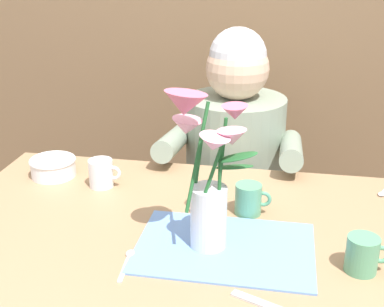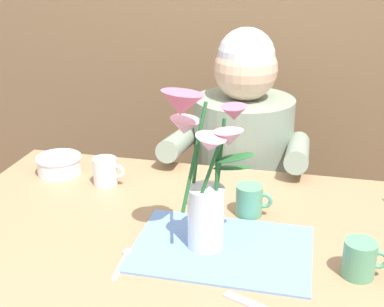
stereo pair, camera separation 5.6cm
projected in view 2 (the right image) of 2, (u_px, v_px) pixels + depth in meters
name	position (u px, v px, depth m)	size (l,w,h in m)	color
dining_table	(178.00, 263.00, 1.31)	(1.20, 0.80, 0.74)	#9E7A56
seated_person	(241.00, 190.00, 1.88)	(0.45, 0.47, 1.14)	#4C4C56
striped_placemat	(222.00, 248.00, 1.19)	(0.40, 0.28, 0.01)	#6B93D1
flower_vase	(204.00, 172.00, 1.12)	(0.22, 0.22, 0.37)	silver
ceramic_bowl	(59.00, 164.00, 1.57)	(0.14, 0.14, 0.06)	white
tea_cup	(250.00, 200.00, 1.32)	(0.09, 0.07, 0.08)	#569970
coffee_cup	(106.00, 171.00, 1.49)	(0.09, 0.07, 0.08)	silver
ceramic_mug	(360.00, 259.00, 1.08)	(0.09, 0.07, 0.08)	#569970
spoon_0	(124.00, 258.00, 1.15)	(0.02, 0.12, 0.01)	silver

